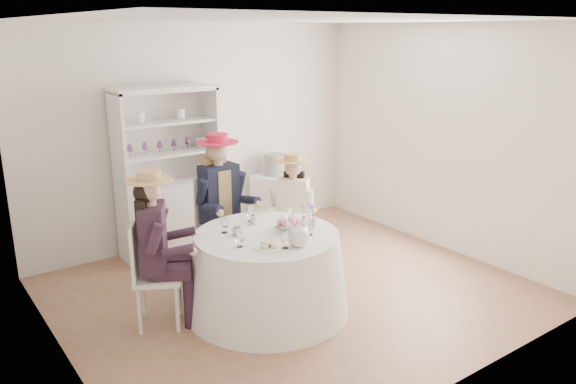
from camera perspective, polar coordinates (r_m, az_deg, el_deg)
ground at (r=5.92m, az=0.58°, el=-10.03°), size 4.50×4.50×0.00m
ceiling at (r=5.31m, az=0.66°, el=17.10°), size 4.50×4.50×0.00m
wall_back at (r=7.13m, az=-9.03°, el=5.76°), size 4.50×0.00×4.50m
wall_front at (r=4.09m, az=17.54°, el=-2.60°), size 4.50×0.00×4.50m
wall_left at (r=4.54m, az=-22.85°, el=-1.28°), size 0.00×4.50×4.50m
wall_right at (r=7.01m, az=15.64°, el=5.18°), size 0.00×4.50×4.50m
tea_table at (r=5.40m, az=-2.13°, el=-8.17°), size 1.56×1.56×0.78m
hutch at (r=6.83m, az=-11.95°, el=-0.38°), size 1.31×0.78×2.00m
side_table at (r=7.63m, az=-1.39°, el=-0.92°), size 0.61×0.61×0.74m
hatbox at (r=7.50m, az=-1.42°, el=2.81°), size 0.35×0.35×0.28m
guest_left at (r=5.11m, az=-13.23°, el=-4.79°), size 0.62×0.57×1.46m
guest_mid at (r=6.07m, az=-6.87°, el=-0.47°), size 0.57×0.59×1.57m
guest_right at (r=6.18m, az=0.44°, el=-1.38°), size 0.57×0.56×1.33m
spare_chair at (r=6.35m, az=-6.57°, el=-3.69°), size 0.51×0.51×0.87m
teacup_a at (r=5.22m, az=-5.21°, el=-4.05°), size 0.11×0.11×0.07m
teacup_b at (r=5.50m, az=-3.56°, el=-3.02°), size 0.08×0.08×0.06m
teacup_c at (r=5.42m, az=-0.29°, el=-3.20°), size 0.10×0.10×0.07m
flower_bowl at (r=5.34m, az=-0.01°, el=-3.57°), size 0.29×0.29×0.05m
flower_arrangement at (r=5.27m, az=0.11°, el=-3.18°), size 0.18×0.18×0.07m
table_teapot at (r=4.94m, az=1.10°, el=-4.56°), size 0.27×0.19×0.20m
sandwich_plate at (r=4.92m, az=-2.05°, el=-5.53°), size 0.25×0.25×0.06m
cupcake_stand at (r=5.47m, az=2.11°, el=-2.57°), size 0.22×0.22×0.21m
stemware_set at (r=5.23m, az=-2.18°, el=-3.49°), size 0.83×0.87×0.15m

